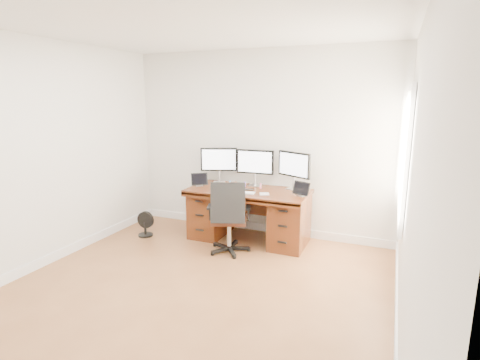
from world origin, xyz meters
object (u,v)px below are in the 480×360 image
at_px(office_chair, 229,229).
at_px(keyboard, 245,193).
at_px(desk, 249,213).
at_px(monitor_center, 255,163).
at_px(floor_fan, 145,224).

distance_m(office_chair, keyboard, 0.54).
height_order(desk, keyboard, keyboard).
bearing_deg(office_chair, desk, 62.43).
distance_m(desk, office_chair, 0.55).
bearing_deg(monitor_center, keyboard, -89.19).
height_order(desk, monitor_center, monitor_center).
relative_size(office_chair, keyboard, 3.84).
bearing_deg(floor_fan, keyboard, 5.02).
relative_size(floor_fan, monitor_center, 0.67).
xyz_separation_m(office_chair, keyboard, (0.10, 0.31, 0.43)).
bearing_deg(keyboard, office_chair, -114.51).
relative_size(monitor_center, keyboard, 2.14).
distance_m(desk, floor_fan, 1.56).
bearing_deg(floor_fan, monitor_center, 21.72).
bearing_deg(monitor_center, floor_fan, -157.98).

